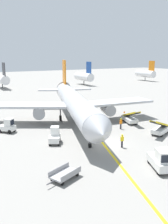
# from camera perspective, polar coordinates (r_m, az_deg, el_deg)

# --- Properties ---
(ground_plane) EXTENTS (300.00, 300.00, 0.00)m
(ground_plane) POSITION_cam_1_polar(r_m,az_deg,el_deg) (32.12, 5.56, -7.32)
(ground_plane) COLOR gray
(taxi_line_yellow) EXTENTS (26.63, 75.64, 0.01)m
(taxi_line_yellow) POSITION_cam_1_polar(r_m,az_deg,el_deg) (36.61, 2.38, -4.71)
(taxi_line_yellow) COLOR yellow
(taxi_line_yellow) RESTS_ON ground
(airliner) EXTENTS (27.57, 34.29, 10.10)m
(airliner) POSITION_cam_1_polar(r_m,az_deg,el_deg) (41.31, -2.26, 2.21)
(airliner) COLOR #B2B5BA
(airliner) RESTS_ON ground
(pushback_tug) EXTENTS (3.25, 4.07, 2.20)m
(pushback_tug) POSITION_cam_1_polar(r_m,az_deg,el_deg) (26.07, 17.61, -10.46)
(pushback_tug) COLOR silver
(pushback_tug) RESTS_ON ground
(baggage_tug_near_wing) EXTENTS (2.59, 2.64, 2.10)m
(baggage_tug_near_wing) POSITION_cam_1_polar(r_m,az_deg,el_deg) (38.11, -17.12, -3.13)
(baggage_tug_near_wing) COLOR silver
(baggage_tug_near_wing) RESTS_ON ground
(baggage_tug_by_cargo_door) EXTENTS (2.32, 2.73, 2.10)m
(baggage_tug_by_cargo_door) POSITION_cam_1_polar(r_m,az_deg,el_deg) (32.34, -6.71, -5.47)
(baggage_tug_by_cargo_door) COLOR silver
(baggage_tug_by_cargo_door) RESTS_ON ground
(belt_loader_forward_hold) EXTENTS (2.65, 5.15, 2.59)m
(belt_loader_forward_hold) POSITION_cam_1_polar(r_m,az_deg,el_deg) (42.19, 10.44, -1.45)
(belt_loader_forward_hold) COLOR silver
(belt_loader_forward_hold) RESTS_ON ground
(belt_loader_aft_hold) EXTENTS (5.13, 2.91, 2.59)m
(belt_loader_aft_hold) POSITION_cam_1_polar(r_m,az_deg,el_deg) (37.36, 17.21, -3.69)
(belt_loader_aft_hold) COLOR silver
(belt_loader_aft_hold) RESTS_ON ground
(baggage_cart_loaded) EXTENTS (3.77, 2.52, 0.94)m
(baggage_cart_loaded) POSITION_cam_1_polar(r_m,az_deg,el_deg) (23.46, -4.41, -13.99)
(baggage_cart_loaded) COLOR #A5A5A8
(baggage_cart_loaded) RESTS_ON ground
(ground_crew_marshaller) EXTENTS (0.36, 0.24, 1.70)m
(ground_crew_marshaller) POSITION_cam_1_polar(r_m,az_deg,el_deg) (30.88, 8.73, -6.46)
(ground_crew_marshaller) COLOR #26262D
(ground_crew_marshaller) RESTS_ON ground
(ground_crew_wing_walker) EXTENTS (0.36, 0.24, 1.70)m
(ground_crew_wing_walker) POSITION_cam_1_polar(r_m,az_deg,el_deg) (38.41, 8.45, -2.59)
(ground_crew_wing_walker) COLOR #26262D
(ground_crew_wing_walker) RESTS_ON ground
(safety_cone_nose_left) EXTENTS (0.36, 0.36, 0.44)m
(safety_cone_nose_left) POSITION_cam_1_polar(r_m,az_deg,el_deg) (37.04, 5.89, -4.21)
(safety_cone_nose_left) COLOR orange
(safety_cone_nose_left) RESTS_ON ground
(safety_cone_wingtip_left) EXTENTS (0.36, 0.36, 0.44)m
(safety_cone_wingtip_left) POSITION_cam_1_polar(r_m,az_deg,el_deg) (49.46, 9.22, 0.04)
(safety_cone_wingtip_left) COLOR orange
(safety_cone_wingtip_left) RESTS_ON ground
(safety_cone_wingtip_right) EXTENTS (0.36, 0.36, 0.44)m
(safety_cone_wingtip_right) POSITION_cam_1_polar(r_m,az_deg,el_deg) (46.87, -2.65, -0.51)
(safety_cone_wingtip_right) COLOR orange
(safety_cone_wingtip_right) RESTS_ON ground
(distant_aircraft_mid_left) EXTENTS (3.00, 10.10, 8.80)m
(distant_aircraft_mid_left) POSITION_cam_1_polar(r_m,az_deg,el_deg) (89.54, -18.28, 7.20)
(distant_aircraft_mid_left) COLOR silver
(distant_aircraft_mid_left) RESTS_ON ground
(distant_aircraft_mid_right) EXTENTS (3.00, 10.10, 8.80)m
(distant_aircraft_mid_right) POSITION_cam_1_polar(r_m,az_deg,el_deg) (95.69, 0.02, 8.17)
(distant_aircraft_mid_right) COLOR silver
(distant_aircraft_mid_right) RESTS_ON ground
(distant_aircraft_far_right) EXTENTS (3.00, 10.10, 8.80)m
(distant_aircraft_far_right) POSITION_cam_1_polar(r_m,az_deg,el_deg) (114.94, 13.94, 8.58)
(distant_aircraft_far_right) COLOR silver
(distant_aircraft_far_right) RESTS_ON ground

